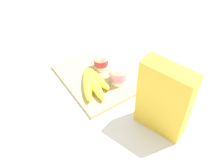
{
  "coord_description": "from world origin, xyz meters",
  "views": [
    {
      "loc": [
        0.7,
        -0.39,
        0.78
      ],
      "look_at": [
        0.11,
        0.0,
        0.07
      ],
      "focal_mm": 42.6,
      "sensor_mm": 36.0,
      "label": 1
    }
  ],
  "objects_px": {
    "cutting_board": "(97,77)",
    "yogurt_cup_back": "(118,74)",
    "cereal_box": "(164,100)",
    "banana_bunch": "(93,82)",
    "yogurt_cup_front": "(101,61)",
    "spoon": "(85,50)"
  },
  "relations": [
    {
      "from": "yogurt_cup_back",
      "to": "spoon",
      "type": "xyz_separation_m",
      "value": [
        -0.26,
        -0.0,
        -0.05
      ]
    },
    {
      "from": "cereal_box",
      "to": "yogurt_cup_front",
      "type": "xyz_separation_m",
      "value": [
        -0.36,
        -0.01,
        -0.08
      ]
    },
    {
      "from": "cereal_box",
      "to": "spoon",
      "type": "xyz_separation_m",
      "value": [
        -0.52,
        -0.0,
        -0.13
      ]
    },
    {
      "from": "cutting_board",
      "to": "banana_bunch",
      "type": "relative_size",
      "value": 1.74
    },
    {
      "from": "yogurt_cup_back",
      "to": "banana_bunch",
      "type": "distance_m",
      "value": 0.11
    },
    {
      "from": "banana_bunch",
      "to": "yogurt_cup_back",
      "type": "bearing_deg",
      "value": 68.79
    },
    {
      "from": "cutting_board",
      "to": "yogurt_cup_back",
      "type": "relative_size",
      "value": 3.91
    },
    {
      "from": "cutting_board",
      "to": "banana_bunch",
      "type": "height_order",
      "value": "banana_bunch"
    },
    {
      "from": "cutting_board",
      "to": "cereal_box",
      "type": "height_order",
      "value": "cereal_box"
    },
    {
      "from": "yogurt_cup_front",
      "to": "yogurt_cup_back",
      "type": "distance_m",
      "value": 0.11
    },
    {
      "from": "cereal_box",
      "to": "yogurt_cup_back",
      "type": "distance_m",
      "value": 0.27
    },
    {
      "from": "banana_bunch",
      "to": "yogurt_cup_front",
      "type": "bearing_deg",
      "value": 129.84
    },
    {
      "from": "cutting_board",
      "to": "yogurt_cup_back",
      "type": "xyz_separation_m",
      "value": [
        0.07,
        0.06,
        0.05
      ]
    },
    {
      "from": "yogurt_cup_back",
      "to": "spoon",
      "type": "distance_m",
      "value": 0.27
    },
    {
      "from": "yogurt_cup_front",
      "to": "spoon",
      "type": "distance_m",
      "value": 0.16
    },
    {
      "from": "cereal_box",
      "to": "spoon",
      "type": "distance_m",
      "value": 0.53
    },
    {
      "from": "cereal_box",
      "to": "cutting_board",
      "type": "bearing_deg",
      "value": 171.85
    },
    {
      "from": "cereal_box",
      "to": "yogurt_cup_front",
      "type": "bearing_deg",
      "value": 164.13
    },
    {
      "from": "cutting_board",
      "to": "yogurt_cup_back",
      "type": "bearing_deg",
      "value": 36.96
    },
    {
      "from": "cutting_board",
      "to": "cereal_box",
      "type": "distance_m",
      "value": 0.36
    },
    {
      "from": "cereal_box",
      "to": "yogurt_cup_back",
      "type": "height_order",
      "value": "cereal_box"
    },
    {
      "from": "cutting_board",
      "to": "spoon",
      "type": "distance_m",
      "value": 0.2
    }
  ]
}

